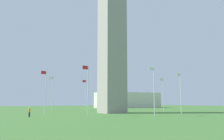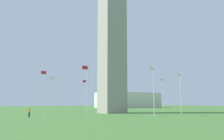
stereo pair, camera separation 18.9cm
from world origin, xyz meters
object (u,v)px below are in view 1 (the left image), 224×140
at_px(flagpole_sw, 126,94).
at_px(person_orange_shirt, 29,112).
at_px(flagpole_ne, 88,88).
at_px(flagpole_w, 86,94).
at_px(flagpole_n, 45,90).
at_px(flagpole_nw, 52,93).
at_px(obelisk_monument, 112,14).
at_px(flagpole_e, 154,89).
at_px(flagpole_se, 180,91).
at_px(flagpole_s, 163,93).
at_px(distant_building, 128,100).

height_order(flagpole_sw, person_orange_shirt, flagpole_sw).
bearing_deg(flagpole_ne, flagpole_w, -112.50).
height_order(flagpole_n, flagpole_w, same).
xyz_separation_m(flagpole_nw, person_orange_shirt, (8.95, 18.22, -4.07)).
distance_m(obelisk_monument, flagpole_sw, 24.49).
height_order(flagpole_e, flagpole_se, same).
bearing_deg(person_orange_shirt, flagpole_sw, -12.12).
bearing_deg(flagpole_s, obelisk_monument, -0.00).
distance_m(flagpole_nw, person_orange_shirt, 20.71).
distance_m(flagpole_se, person_orange_shirt, 31.44).
distance_m(flagpole_ne, flagpole_s, 28.73).
height_order(obelisk_monument, flagpole_ne, obelisk_monument).
relative_size(flagpole_n, flagpole_se, 1.00).
height_order(obelisk_monument, flagpole_n, obelisk_monument).
bearing_deg(distant_building, flagpole_sw, 56.49).
bearing_deg(person_orange_shirt, flagpole_w, 6.18).
xyz_separation_m(flagpole_se, person_orange_shirt, (30.94, -3.77, -4.07)).
bearing_deg(person_orange_shirt, flagpole_nw, 21.23).
height_order(flagpole_w, distant_building, flagpole_w).
bearing_deg(obelisk_monument, distant_building, -126.49).
bearing_deg(flagpole_w, flagpole_nw, 22.50).
xyz_separation_m(flagpole_n, flagpole_s, (-31.10, 0.00, 0.00)).
distance_m(obelisk_monument, flagpole_s, 24.48).
bearing_deg(flagpole_e, flagpole_ne, -22.50).
distance_m(flagpole_nw, distant_building, 58.54).
height_order(flagpole_se, flagpole_s, same).
bearing_deg(obelisk_monument, flagpole_nw, -44.86).
relative_size(flagpole_n, flagpole_w, 1.00).
height_order(obelisk_monument, person_orange_shirt, obelisk_monument).
relative_size(flagpole_e, flagpole_sw, 1.00).
relative_size(flagpole_w, person_orange_shirt, 5.43).
bearing_deg(flagpole_s, flagpole_w, -45.00).
xyz_separation_m(obelisk_monument, flagpole_n, (15.60, 0.00, -18.95)).
xyz_separation_m(obelisk_monument, flagpole_ne, (11.05, 11.00, -18.95)).
distance_m(flagpole_n, flagpole_s, 31.10).
xyz_separation_m(flagpole_sw, distant_building, (-23.98, -36.22, -1.41)).
relative_size(obelisk_monument, flagpole_w, 5.31).
relative_size(flagpole_w, distant_building, 0.31).
bearing_deg(flagpole_e, flagpole_n, -45.00).
bearing_deg(flagpole_n, distant_building, -136.94).
bearing_deg(flagpole_se, flagpole_nw, -45.00).
height_order(flagpole_w, flagpole_nw, same).
height_order(flagpole_e, person_orange_shirt, flagpole_e).
bearing_deg(obelisk_monument, flagpole_ne, 44.86).
height_order(flagpole_n, flagpole_sw, same).
xyz_separation_m(flagpole_se, flagpole_s, (-4.55, -11.00, 0.00)).
height_order(flagpole_s, distant_building, flagpole_s).
xyz_separation_m(flagpole_w, flagpole_nw, (11.00, 4.55, 0.00)).
bearing_deg(flagpole_n, flagpole_e, 135.00).
bearing_deg(flagpole_ne, flagpole_s, -157.50).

